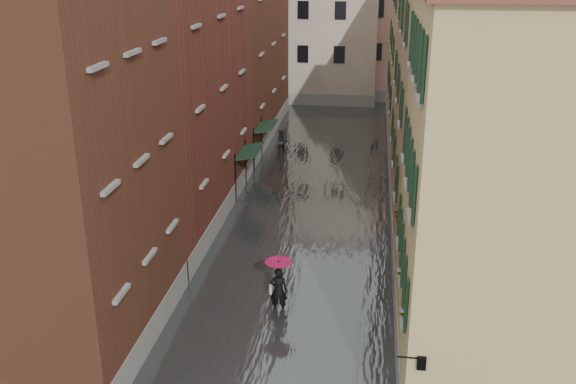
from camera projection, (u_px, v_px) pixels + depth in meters
The scene contains 16 objects.
ground at pixel (281, 323), 22.92m from camera, with size 120.00×120.00×0.00m, color #58585A.
floodwater at pixel (315, 193), 34.94m from camera, with size 10.00×60.00×0.20m, color #424849.
building_left_near at pixel (46, 159), 19.63m from camera, with size 6.00×8.00×13.00m, color brown.
building_left_mid at pixel (160, 93), 29.92m from camera, with size 6.00×14.00×12.50m, color #5B291D.
building_left_far at pixel (229, 36), 43.57m from camera, with size 6.00×16.00×14.00m, color brown.
building_right_near at pixel (515, 204), 18.17m from camera, with size 6.00×8.00×11.50m, color tan.
building_right_mid at pixel (468, 96), 28.10m from camera, with size 6.00×14.00×13.00m, color #99885C.
building_right_far at pixel (438, 59), 42.28m from camera, with size 6.00×16.00×11.50m, color tan.
building_end_cream at pixel (309, 23), 56.23m from camera, with size 12.00×9.00×13.00m, color beige.
building_end_pink at pixel (411, 28), 57.15m from camera, with size 10.00×9.00×12.00m, color tan.
awning_near at pixel (249, 153), 33.86m from camera, with size 1.09×2.77×2.80m.
awning_far at pixel (265, 128), 38.67m from camera, with size 1.09×2.73×2.80m.
wall_lantern at pixel (421, 362), 15.76m from camera, with size 0.71×0.22×0.35m.
window_planters at pixel (406, 256), 20.08m from camera, with size 0.59×8.08×0.84m.
pedestrian_main at pixel (278, 281), 23.17m from camera, with size 1.02×1.02×2.06m.
pedestrian_far at pixel (282, 142), 41.55m from camera, with size 0.80×0.63×1.65m, color black.
Camera 1 is at (2.85, -19.58, 12.48)m, focal length 40.00 mm.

